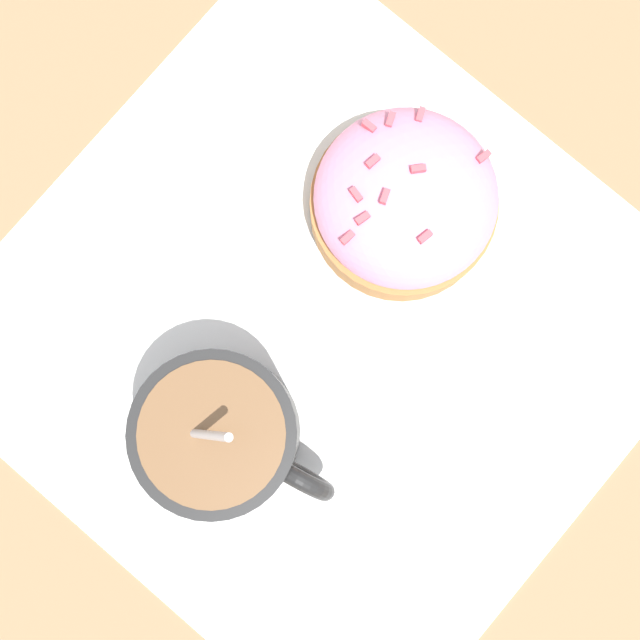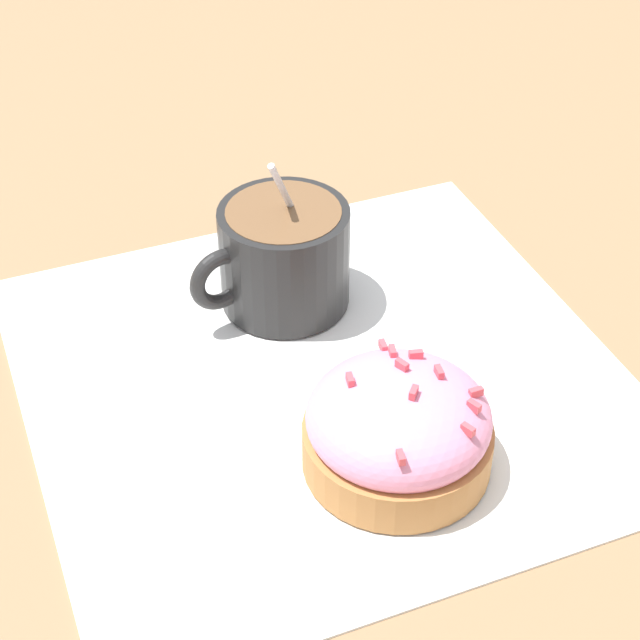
% 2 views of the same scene
% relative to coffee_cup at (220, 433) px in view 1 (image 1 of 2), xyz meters
% --- Properties ---
extents(ground_plane, '(3.00, 3.00, 0.00)m').
position_rel_coffee_cup_xyz_m(ground_plane, '(-0.07, -0.00, -0.04)').
color(ground_plane, '#93704C').
extents(paper_napkin, '(0.34, 0.34, 0.00)m').
position_rel_coffee_cup_xyz_m(paper_napkin, '(-0.07, -0.00, -0.04)').
color(paper_napkin, white).
rests_on(paper_napkin, ground_plane).
extents(coffee_cup, '(0.08, 0.10, 0.10)m').
position_rel_coffee_cup_xyz_m(coffee_cup, '(0.00, 0.00, 0.00)').
color(coffee_cup, black).
rests_on(coffee_cup, paper_napkin).
extents(frosted_pastry, '(0.10, 0.10, 0.06)m').
position_rel_coffee_cup_xyz_m(frosted_pastry, '(-0.15, -0.02, -0.01)').
color(frosted_pastry, '#B2753D').
rests_on(frosted_pastry, paper_napkin).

